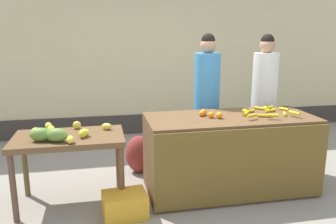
{
  "coord_description": "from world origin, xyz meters",
  "views": [
    {
      "loc": [
        -1.05,
        -3.63,
        1.86
      ],
      "look_at": [
        -0.28,
        0.15,
        0.95
      ],
      "focal_mm": 36.67,
      "sensor_mm": 36.0,
      "label": 1
    }
  ],
  "objects_px": {
    "produce_sack": "(139,154)",
    "produce_crate": "(125,205)",
    "vendor_woman_blue_shirt": "(207,103)",
    "vendor_woman_white_shirt": "(264,101)"
  },
  "relations": [
    {
      "from": "produce_sack",
      "to": "vendor_woman_white_shirt",
      "type": "bearing_deg",
      "value": -1.34
    },
    {
      "from": "produce_crate",
      "to": "produce_sack",
      "type": "bearing_deg",
      "value": 75.98
    },
    {
      "from": "vendor_woman_blue_shirt",
      "to": "vendor_woman_white_shirt",
      "type": "distance_m",
      "value": 0.83
    },
    {
      "from": "produce_crate",
      "to": "produce_sack",
      "type": "height_order",
      "value": "produce_sack"
    },
    {
      "from": "vendor_woman_blue_shirt",
      "to": "produce_sack",
      "type": "distance_m",
      "value": 1.14
    },
    {
      "from": "vendor_woman_white_shirt",
      "to": "produce_sack",
      "type": "bearing_deg",
      "value": 178.66
    },
    {
      "from": "vendor_woman_blue_shirt",
      "to": "produce_sack",
      "type": "relative_size",
      "value": 3.64
    },
    {
      "from": "vendor_woman_blue_shirt",
      "to": "produce_crate",
      "type": "xyz_separation_m",
      "value": [
        -1.2,
        -1.08,
        -0.8
      ]
    },
    {
      "from": "produce_sack",
      "to": "produce_crate",
      "type": "bearing_deg",
      "value": -104.02
    },
    {
      "from": "vendor_woman_blue_shirt",
      "to": "vendor_woman_white_shirt",
      "type": "height_order",
      "value": "vendor_woman_blue_shirt"
    }
  ]
}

